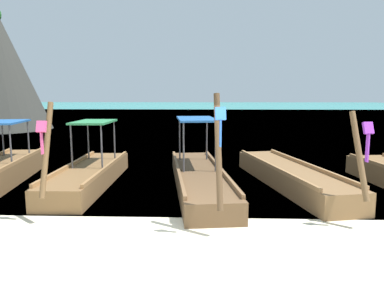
# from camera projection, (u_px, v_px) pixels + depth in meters

# --- Properties ---
(ground) EXTENTS (120.00, 120.00, 0.00)m
(ground) POSITION_uv_depth(u_px,v_px,m) (184.00, 252.00, 6.16)
(ground) COLOR beige
(sea_water) EXTENTS (120.00, 120.00, 0.00)m
(sea_water) POSITION_uv_depth(u_px,v_px,m) (203.00, 109.00, 67.27)
(sea_water) COLOR teal
(sea_water) RESTS_ON ground
(longtail_boat_orange_ribbon) EXTENTS (2.02, 5.90, 2.87)m
(longtail_boat_orange_ribbon) POSITION_uv_depth(u_px,v_px,m) (0.00, 172.00, 10.82)
(longtail_boat_orange_ribbon) COLOR brown
(longtail_boat_orange_ribbon) RESTS_ON ground
(longtail_boat_pink_ribbon) EXTENTS (1.35, 5.90, 2.56)m
(longtail_boat_pink_ribbon) POSITION_uv_depth(u_px,v_px,m) (89.00, 174.00, 10.64)
(longtail_boat_pink_ribbon) COLOR brown
(longtail_boat_pink_ribbon) RESTS_ON ground
(longtail_boat_blue_ribbon) EXTENTS (2.13, 6.96, 2.74)m
(longtail_boat_blue_ribbon) POSITION_uv_depth(u_px,v_px,m) (199.00, 177.00, 10.40)
(longtail_boat_blue_ribbon) COLOR brown
(longtail_boat_blue_ribbon) RESTS_ON ground
(longtail_boat_violet_ribbon) EXTENTS (2.45, 6.52, 2.37)m
(longtail_boat_violet_ribbon) POSITION_uv_depth(u_px,v_px,m) (290.00, 176.00, 10.57)
(longtail_boat_violet_ribbon) COLOR brown
(longtail_boat_violet_ribbon) RESTS_ON ground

